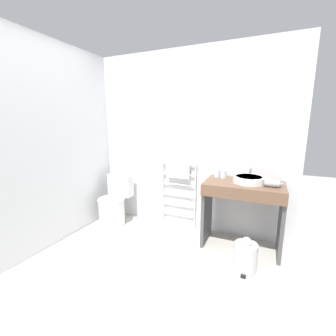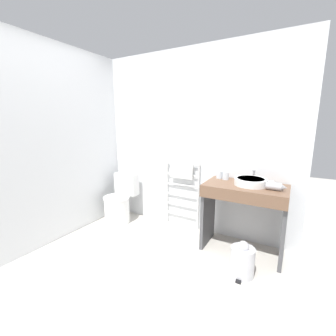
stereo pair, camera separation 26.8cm
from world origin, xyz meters
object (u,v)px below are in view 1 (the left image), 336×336
at_px(cup_near_edge, 223,174).
at_px(trash_bin, 245,256).
at_px(hair_dryer, 273,183).
at_px(towel_radiator, 178,181).
at_px(sink_basin, 249,179).
at_px(toilet, 114,205).
at_px(cup_near_wall, 217,173).

relative_size(cup_near_edge, trash_bin, 0.26).
distance_m(hair_dryer, trash_bin, 0.84).
distance_m(towel_radiator, sink_basin, 1.00).
relative_size(toilet, hair_dryer, 3.67).
bearing_deg(cup_near_edge, toilet, -172.71).
xyz_separation_m(cup_near_wall, cup_near_edge, (0.08, -0.02, 0.00)).
relative_size(towel_radiator, sink_basin, 2.72).
distance_m(sink_basin, cup_near_wall, 0.42).
bearing_deg(trash_bin, toilet, 168.96).
height_order(cup_near_edge, trash_bin, cup_near_edge).
bearing_deg(toilet, cup_near_wall, 8.57).
distance_m(toilet, hair_dryer, 2.21).
relative_size(cup_near_wall, cup_near_edge, 1.00).
xyz_separation_m(towel_radiator, hair_dryer, (1.22, -0.27, 0.17)).
distance_m(towel_radiator, cup_near_edge, 0.68).
height_order(towel_radiator, sink_basin, towel_radiator).
relative_size(cup_near_wall, hair_dryer, 0.48).
bearing_deg(trash_bin, hair_dryer, 63.30).
xyz_separation_m(towel_radiator, cup_near_edge, (0.65, -0.10, 0.18)).
relative_size(sink_basin, cup_near_edge, 3.70).
bearing_deg(cup_near_edge, towel_radiator, 171.29).
bearing_deg(sink_basin, trash_bin, -83.78).
height_order(toilet, cup_near_edge, cup_near_edge).
bearing_deg(sink_basin, cup_near_wall, 160.89).
distance_m(sink_basin, hair_dryer, 0.26).
height_order(toilet, sink_basin, sink_basin).
relative_size(cup_near_wall, trash_bin, 0.26).
bearing_deg(hair_dryer, toilet, -179.30).
bearing_deg(towel_radiator, toilet, -162.01).
bearing_deg(cup_near_edge, hair_dryer, -17.11).
relative_size(towel_radiator, hair_dryer, 4.87).
relative_size(cup_near_edge, hair_dryer, 0.48).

